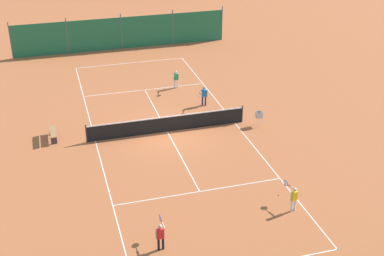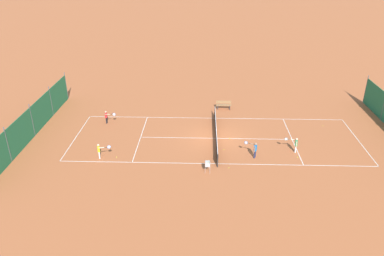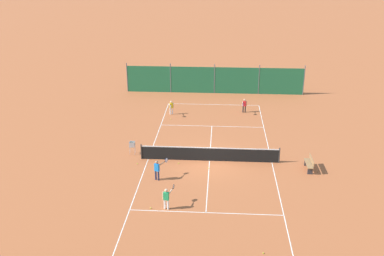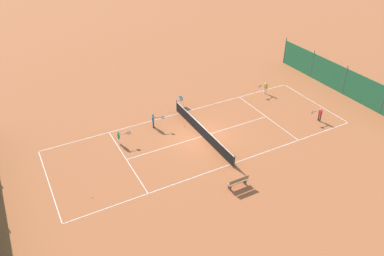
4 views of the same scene
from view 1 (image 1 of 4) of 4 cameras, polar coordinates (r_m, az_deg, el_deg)
ground_plane at (r=30.60m, az=-2.65°, el=-0.39°), size 600.00×600.00×0.00m
court_line_markings at (r=30.60m, az=-2.65°, el=-0.38°), size 8.25×23.85×0.01m
tennis_net at (r=30.38m, az=-2.67°, el=0.45°), size 9.18×0.08×1.06m
windscreen_fence_far at (r=44.31m, az=-7.53°, el=10.01°), size 17.28×0.08×2.90m
player_near_baseline at (r=24.07m, az=10.76°, el=-7.23°), size 0.40×1.05×1.20m
player_near_service at (r=36.21m, az=-1.73°, el=5.34°), size 0.56×0.99×1.23m
player_far_service at (r=33.51m, az=1.27°, el=3.57°), size 0.78×0.94×1.28m
player_far_baseline at (r=21.58m, az=-3.38°, el=-11.26°), size 0.41×1.01×1.20m
tennis_ball_mid_court at (r=25.32m, az=9.28°, el=-7.03°), size 0.07×0.07×0.07m
tennis_ball_near_corner at (r=38.97m, az=-10.03°, el=5.46°), size 0.07×0.07×0.07m
tennis_ball_alley_left at (r=36.72m, az=-0.41°, el=4.52°), size 0.07×0.07×0.07m
tennis_ball_service_box at (r=31.60m, az=-3.09°, el=0.60°), size 0.07×0.07×0.07m
tennis_ball_alley_right at (r=32.57m, az=5.04°, el=1.37°), size 0.07×0.07×0.07m
tennis_ball_far_corner at (r=31.56m, az=0.63°, el=0.60°), size 0.07×0.07×0.07m
ball_hopper at (r=31.20m, az=7.13°, el=1.33°), size 0.36×0.36×0.89m
courtside_bench at (r=30.59m, az=-14.71°, el=-0.38°), size 0.36×1.50×0.84m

